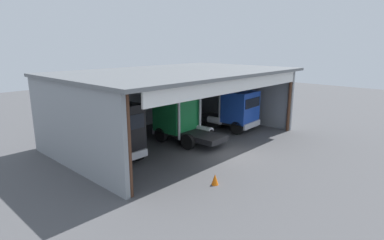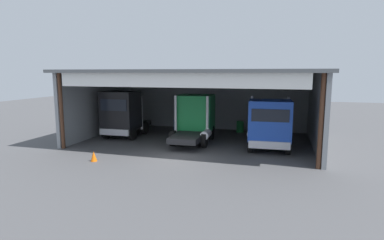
{
  "view_description": "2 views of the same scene",
  "coord_description": "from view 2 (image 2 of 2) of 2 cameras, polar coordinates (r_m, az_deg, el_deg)",
  "views": [
    {
      "loc": [
        -15.39,
        -10.83,
        6.77
      ],
      "look_at": [
        0.0,
        3.51,
        1.7
      ],
      "focal_mm": 29.24,
      "sensor_mm": 36.0,
      "label": 1
    },
    {
      "loc": [
        5.77,
        -16.34,
        4.87
      ],
      "look_at": [
        0.0,
        3.51,
        1.7
      ],
      "focal_mm": 28.99,
      "sensor_mm": 36.0,
      "label": 2
    }
  ],
  "objects": [
    {
      "name": "truck_blue_center_right_bay",
      "position": [
        19.97,
        13.98,
        -0.77
      ],
      "size": [
        2.85,
        5.07,
        3.37
      ],
      "rotation": [
        0.0,
        0.0,
        3.2
      ],
      "color": "#1E47B7",
      "rests_on": "ground"
    },
    {
      "name": "tool_cart",
      "position": [
        26.07,
        -2.2,
        -0.93
      ],
      "size": [
        0.9,
        0.6,
        1.0
      ],
      "primitive_type": "cube",
      "color": "#1E59A5",
      "rests_on": "ground"
    },
    {
      "name": "truck_green_left_bay",
      "position": [
        21.96,
        0.52,
        0.47
      ],
      "size": [
        2.76,
        5.31,
        3.33
      ],
      "rotation": [
        0.0,
        0.0,
        0.04
      ],
      "color": "#197F3D",
      "rests_on": "ground"
    },
    {
      "name": "ground_plane",
      "position": [
        18.01,
        -3.14,
        -6.99
      ],
      "size": [
        80.0,
        80.0,
        0.0
      ],
      "primitive_type": "plane",
      "color": "#4C4C4F",
      "rests_on": "ground"
    },
    {
      "name": "oil_drum",
      "position": [
        25.73,
        8.84,
        -1.26
      ],
      "size": [
        0.58,
        0.58,
        0.91
      ],
      "primitive_type": "cylinder",
      "color": "#197233",
      "rests_on": "ground"
    },
    {
      "name": "workshop_shed",
      "position": [
        23.04,
        1.69,
        5.52
      ],
      "size": [
        16.52,
        10.7,
        5.05
      ],
      "color": "gray",
      "rests_on": "ground"
    },
    {
      "name": "truck_black_center_bay",
      "position": [
        23.84,
        -12.62,
        1.13
      ],
      "size": [
        2.6,
        4.72,
        3.49
      ],
      "rotation": [
        0.0,
        0.0,
        3.16
      ],
      "color": "black",
      "rests_on": "ground"
    },
    {
      "name": "traffic_cone",
      "position": [
        18.11,
        -17.62,
        -6.38
      ],
      "size": [
        0.36,
        0.36,
        0.56
      ],
      "primitive_type": "cone",
      "color": "orange",
      "rests_on": "ground"
    }
  ]
}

